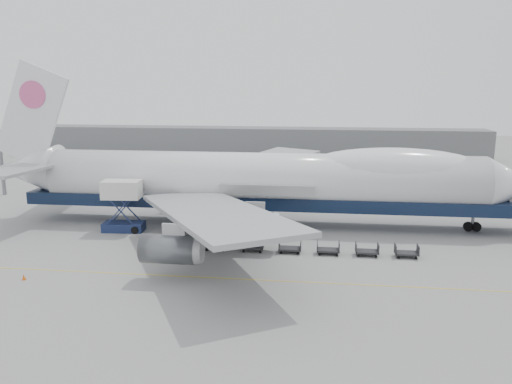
# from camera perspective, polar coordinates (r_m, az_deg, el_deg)

# --- Properties ---
(ground) EXTENTS (260.00, 260.00, 0.00)m
(ground) POSITION_cam_1_polar(r_m,az_deg,el_deg) (50.55, -0.92, -7.38)
(ground) COLOR gray
(ground) RESTS_ON ground
(apron_line) EXTENTS (60.00, 0.15, 0.01)m
(apron_line) POSITION_cam_1_polar(r_m,az_deg,el_deg) (45.00, -1.99, -9.91)
(apron_line) COLOR gold
(apron_line) RESTS_ON ground
(hangar) EXTENTS (110.00, 8.00, 7.00)m
(hangar) POSITION_cam_1_polar(r_m,az_deg,el_deg) (119.10, -1.06, 5.70)
(hangar) COLOR slate
(hangar) RESTS_ON ground
(airliner) EXTENTS (67.00, 55.30, 19.98)m
(airliner) POSITION_cam_1_polar(r_m,az_deg,el_deg) (60.53, 1.23, 1.42)
(airliner) COLOR white
(airliner) RESTS_ON ground
(catering_truck) EXTENTS (4.90, 3.56, 6.04)m
(catering_truck) POSITION_cam_1_polar(r_m,az_deg,el_deg) (60.30, -15.01, -1.17)
(catering_truck) COLOR navy
(catering_truck) RESTS_ON ground
(traffic_cone) EXTENTS (0.34, 0.34, 0.50)m
(traffic_cone) POSITION_cam_1_polar(r_m,az_deg,el_deg) (49.24, -25.01, -8.82)
(traffic_cone) COLOR #E4580C
(traffic_cone) RESTS_ON ground
(dolly_0) EXTENTS (2.30, 1.35, 1.30)m
(dolly_0) POSITION_cam_1_polar(r_m,az_deg,el_deg) (53.44, -8.72, -5.83)
(dolly_0) COLOR #2D2D30
(dolly_0) RESTS_ON ground
(dolly_1) EXTENTS (2.30, 1.35, 1.30)m
(dolly_1) POSITION_cam_1_polar(r_m,az_deg,el_deg) (52.55, -4.62, -6.03)
(dolly_1) COLOR #2D2D30
(dolly_1) RESTS_ON ground
(dolly_2) EXTENTS (2.30, 1.35, 1.30)m
(dolly_2) POSITION_cam_1_polar(r_m,az_deg,el_deg) (51.93, -0.40, -6.22)
(dolly_2) COLOR #2D2D30
(dolly_2) RESTS_ON ground
(dolly_3) EXTENTS (2.30, 1.35, 1.30)m
(dolly_3) POSITION_cam_1_polar(r_m,az_deg,el_deg) (51.60, 3.90, -6.37)
(dolly_3) COLOR #2D2D30
(dolly_3) RESTS_ON ground
(dolly_4) EXTENTS (2.30, 1.35, 1.30)m
(dolly_4) POSITION_cam_1_polar(r_m,az_deg,el_deg) (51.56, 8.24, -6.49)
(dolly_4) COLOR #2D2D30
(dolly_4) RESTS_ON ground
(dolly_5) EXTENTS (2.30, 1.35, 1.30)m
(dolly_5) POSITION_cam_1_polar(r_m,az_deg,el_deg) (51.81, 12.56, -6.57)
(dolly_5) COLOR #2D2D30
(dolly_5) RESTS_ON ground
(dolly_6) EXTENTS (2.30, 1.35, 1.30)m
(dolly_6) POSITION_cam_1_polar(r_m,az_deg,el_deg) (52.34, 16.81, -6.61)
(dolly_6) COLOR #2D2D30
(dolly_6) RESTS_ON ground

